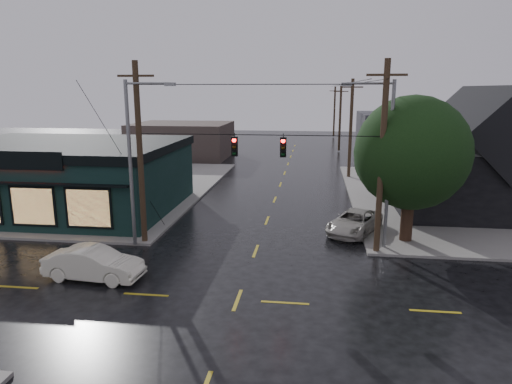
# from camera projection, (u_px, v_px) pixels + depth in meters

# --- Properties ---
(ground_plane) EXTENTS (160.00, 160.00, 0.00)m
(ground_plane) POSITION_uv_depth(u_px,v_px,m) (237.00, 300.00, 19.15)
(ground_plane) COLOR black
(sidewalk_nw) EXTENTS (28.00, 28.00, 0.15)m
(sidewalk_nw) POSITION_uv_depth(u_px,v_px,m) (55.00, 187.00, 40.97)
(sidewalk_nw) COLOR gray
(sidewalk_nw) RESTS_ON ground
(pizza_shop) EXTENTS (16.30, 12.34, 4.90)m
(pizza_shop) POSITION_uv_depth(u_px,v_px,m) (63.00, 175.00, 32.97)
(pizza_shop) COLOR black
(pizza_shop) RESTS_ON ground
(ne_building) EXTENTS (12.60, 11.60, 8.75)m
(ne_building) POSITION_uv_depth(u_px,v_px,m) (482.00, 149.00, 32.75)
(ne_building) COLOR black
(ne_building) RESTS_ON ground
(corner_tree) EXTENTS (6.35, 6.35, 8.24)m
(corner_tree) POSITION_uv_depth(u_px,v_px,m) (412.00, 153.00, 25.25)
(corner_tree) COLOR black
(corner_tree) RESTS_ON ground
(utility_pole_nw) EXTENTS (2.00, 0.32, 10.15)m
(utility_pole_nw) POSITION_uv_depth(u_px,v_px,m) (145.00, 243.00, 26.25)
(utility_pole_nw) COLOR #2E2314
(utility_pole_nw) RESTS_ON ground
(utility_pole_ne) EXTENTS (2.00, 0.32, 10.15)m
(utility_pole_ne) POSITION_uv_depth(u_px,v_px,m) (376.00, 253.00, 24.64)
(utility_pole_ne) COLOR #2E2314
(utility_pole_ne) RESTS_ON ground
(utility_pole_far_a) EXTENTS (2.00, 0.32, 9.65)m
(utility_pole_far_a) POSITION_uv_depth(u_px,v_px,m) (348.00, 178.00, 45.44)
(utility_pole_far_a) COLOR #2E2314
(utility_pole_far_a) RESTS_ON ground
(utility_pole_far_b) EXTENTS (2.00, 0.32, 9.15)m
(utility_pole_far_b) POSITION_uv_depth(u_px,v_px,m) (339.00, 151.00, 64.79)
(utility_pole_far_b) COLOR #2E2314
(utility_pole_far_b) RESTS_ON ground
(utility_pole_far_c) EXTENTS (2.00, 0.32, 9.15)m
(utility_pole_far_c) POSITION_uv_depth(u_px,v_px,m) (333.00, 137.00, 84.14)
(utility_pole_far_c) COLOR #2E2314
(utility_pole_far_c) RESTS_ON ground
(span_signal_assembly) EXTENTS (13.00, 0.48, 1.23)m
(span_signal_assembly) POSITION_uv_depth(u_px,v_px,m) (259.00, 146.00, 24.17)
(span_signal_assembly) COLOR black
(span_signal_assembly) RESTS_ON ground
(streetlight_nw) EXTENTS (5.40, 0.30, 9.15)m
(streetlight_nw) POSITION_uv_depth(u_px,v_px,m) (135.00, 247.00, 25.61)
(streetlight_nw) COLOR slate
(streetlight_nw) RESTS_ON ground
(streetlight_ne) EXTENTS (5.40, 0.30, 9.15)m
(streetlight_ne) POSITION_uv_depth(u_px,v_px,m) (384.00, 249.00, 25.25)
(streetlight_ne) COLOR slate
(streetlight_ne) RESTS_ON ground
(bg_building_west) EXTENTS (12.00, 10.00, 4.40)m
(bg_building_west) POSITION_uv_depth(u_px,v_px,m) (182.00, 140.00, 59.10)
(bg_building_west) COLOR #3F312E
(bg_building_west) RESTS_ON ground
(bg_building_east) EXTENTS (14.00, 12.00, 5.60)m
(bg_building_east) POSITION_uv_depth(u_px,v_px,m) (414.00, 135.00, 60.09)
(bg_building_east) COLOR #29282E
(bg_building_east) RESTS_ON ground
(sedan_cream) EXTENTS (4.70, 1.96, 1.51)m
(sedan_cream) POSITION_uv_depth(u_px,v_px,m) (94.00, 264.00, 21.13)
(sedan_cream) COLOR silver
(sedan_cream) RESTS_ON ground
(suv_silver) EXTENTS (4.12, 5.42, 1.37)m
(suv_silver) POSITION_uv_depth(u_px,v_px,m) (354.00, 222.00, 27.98)
(suv_silver) COLOR #ADA99F
(suv_silver) RESTS_ON ground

